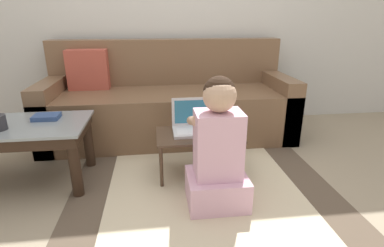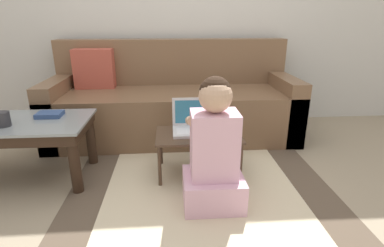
% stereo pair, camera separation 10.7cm
% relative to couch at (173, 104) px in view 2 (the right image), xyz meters
% --- Properties ---
extents(ground_plane, '(16.00, 16.00, 0.00)m').
position_rel_couch_xyz_m(ground_plane, '(0.09, -0.96, -0.30)').
color(ground_plane, gray).
extents(area_rug, '(1.73, 1.83, 0.01)m').
position_rel_couch_xyz_m(area_rug, '(0.17, -0.99, -0.30)').
color(area_rug, brown).
rests_on(area_rug, ground_plane).
extents(couch, '(2.22, 0.81, 0.88)m').
position_rel_couch_xyz_m(couch, '(0.00, 0.00, 0.00)').
color(couch, brown).
rests_on(couch, ground_plane).
extents(coffee_table, '(0.90, 0.52, 0.43)m').
position_rel_couch_xyz_m(coffee_table, '(-1.03, -0.78, 0.05)').
color(coffee_table, gray).
rests_on(coffee_table, ground_plane).
extents(laptop_desk, '(0.59, 0.37, 0.31)m').
position_rel_couch_xyz_m(laptop_desk, '(0.17, -0.80, -0.03)').
color(laptop_desk, '#4C3828').
rests_on(laptop_desk, ground_plane).
extents(laptop, '(0.29, 0.22, 0.23)m').
position_rel_couch_xyz_m(laptop, '(0.14, -0.75, 0.05)').
color(laptop, silver).
rests_on(laptop, laptop_desk).
extents(computer_mouse, '(0.07, 0.10, 0.04)m').
position_rel_couch_xyz_m(computer_mouse, '(0.36, -0.81, 0.03)').
color(computer_mouse, '#234CB2').
rests_on(computer_mouse, laptop_desk).
extents(person_seated, '(0.35, 0.43, 0.79)m').
position_rel_couch_xyz_m(person_seated, '(0.23, -1.18, 0.04)').
color(person_seated, '#E5B2CC').
rests_on(person_seated, ground_plane).
extents(cup_on_table, '(0.09, 0.09, 0.09)m').
position_rel_couch_xyz_m(cup_on_table, '(-1.08, -0.88, 0.17)').
color(cup_on_table, '#2D2D33').
rests_on(cup_on_table, coffee_table).
extents(book_on_table, '(0.17, 0.13, 0.03)m').
position_rel_couch_xyz_m(book_on_table, '(-0.86, -0.69, 0.14)').
color(book_on_table, '#334C7F').
rests_on(book_on_table, coffee_table).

